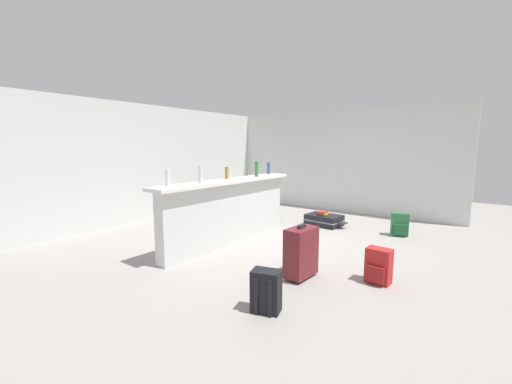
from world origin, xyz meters
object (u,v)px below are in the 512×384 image
object	(u,v)px
bottle_amber	(227,173)
bottle_clear	(201,175)
suitcase_flat_black	(324,220)
suitcase_upright_maroon	(301,252)
backpack_red	(378,266)
book_stack	(323,213)
dining_chair_near_partition	(255,197)
backpack_green	(400,225)
bottle_green	(257,169)
bottle_blue	(269,168)
dining_table	(239,189)
bottle_white	(168,178)
backpack_black	(266,291)

from	to	relation	value
bottle_amber	bottle_clear	bearing A→B (deg)	-170.07
suitcase_flat_black	suitcase_upright_maroon	world-z (taller)	suitcase_upright_maroon
backpack_red	book_stack	world-z (taller)	backpack_red
dining_chair_near_partition	backpack_green	world-z (taller)	dining_chair_near_partition
bottle_green	backpack_red	distance (m)	2.73
dining_chair_near_partition	book_stack	size ratio (longest dim) A/B	3.33
bottle_blue	suitcase_upright_maroon	bearing A→B (deg)	-135.96
suitcase_flat_black	backpack_red	distance (m)	2.80
suitcase_flat_black	book_stack	world-z (taller)	book_stack
bottle_amber	suitcase_upright_maroon	bearing A→B (deg)	-108.43
dining_chair_near_partition	bottle_green	bearing A→B (deg)	-141.34
dining_table	backpack_red	world-z (taller)	dining_table
bottle_green	suitcase_flat_black	world-z (taller)	bottle_green
bottle_clear	suitcase_upright_maroon	xyz separation A→B (m)	(0.12, -1.62, -0.88)
bottle_clear	bottle_blue	distance (m)	1.91
bottle_white	suitcase_flat_black	distance (m)	3.56
bottle_amber	dining_chair_near_partition	world-z (taller)	bottle_amber
bottle_amber	dining_chair_near_partition	distance (m)	1.77
bottle_clear	backpack_green	xyz separation A→B (m)	(2.85, -2.14, -1.00)
dining_chair_near_partition	book_stack	xyz separation A→B (m)	(0.52, -1.38, -0.26)
suitcase_upright_maroon	backpack_black	xyz separation A→B (m)	(-0.92, -0.12, -0.13)
suitcase_upright_maroon	backpack_red	size ratio (longest dim) A/B	1.60
bottle_amber	backpack_green	world-z (taller)	bottle_amber
bottle_white	bottle_blue	size ratio (longest dim) A/B	1.04
dining_chair_near_partition	backpack_black	size ratio (longest dim) A/B	2.21
dining_chair_near_partition	backpack_black	xyz separation A→B (m)	(-3.03, -2.44, -0.31)
dining_chair_near_partition	bottle_blue	bearing A→B (deg)	-119.14
bottle_amber	backpack_red	size ratio (longest dim) A/B	0.48
suitcase_upright_maroon	book_stack	bearing A→B (deg)	19.66
dining_table	dining_chair_near_partition	size ratio (longest dim) A/B	1.18
dining_table	suitcase_upright_maroon	size ratio (longest dim) A/B	1.64
bottle_blue	dining_table	xyz separation A→B (m)	(0.36, 1.07, -0.54)
bottle_blue	book_stack	bearing A→B (deg)	-42.99
bottle_amber	dining_chair_near_partition	size ratio (longest dim) A/B	0.22
dining_table	backpack_red	bearing A→B (deg)	-115.56
suitcase_upright_maroon	backpack_black	distance (m)	0.93
bottle_white	bottle_amber	world-z (taller)	bottle_white
dining_chair_near_partition	backpack_red	world-z (taller)	dining_chair_near_partition
bottle_blue	backpack_black	distance (m)	3.43
backpack_green	suitcase_upright_maroon	bearing A→B (deg)	169.11
dining_table	backpack_black	bearing A→B (deg)	-136.29
bottle_amber	bottle_blue	xyz separation A→B (m)	(1.21, -0.01, 0.01)
bottle_white	dining_chair_near_partition	distance (m)	2.96
suitcase_flat_black	backpack_black	bearing A→B (deg)	-163.79
dining_chair_near_partition	dining_table	bearing A→B (deg)	86.42
bottle_clear	dining_table	size ratio (longest dim) A/B	0.24
bottle_green	book_stack	size ratio (longest dim) A/B	0.99
suitcase_upright_maroon	backpack_black	size ratio (longest dim) A/B	1.60
book_stack	bottle_amber	bearing A→B (deg)	158.77
bottle_clear	bottle_amber	xyz separation A→B (m)	(0.70, 0.12, -0.03)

